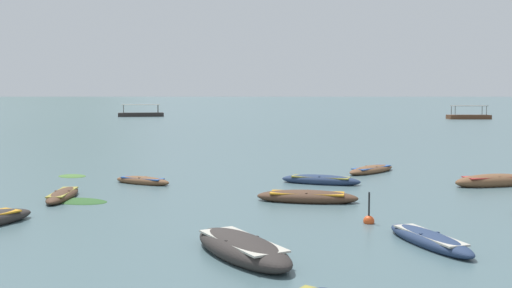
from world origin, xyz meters
The scene contains 17 objects.
ground_plane centered at (0.00, 1500.00, 0.00)m, with size 6000.00×6000.00×0.00m, color #476066.
mountain_1 centered at (-975.77, 2395.48, 290.97)m, with size 1440.65×1440.65×581.95m, color #56665B.
mountain_2 centered at (-144.70, 2459.93, 266.86)m, with size 1823.45×1823.45×533.73m, color slate.
mountain_3 centered at (507.25, 2225.39, 101.39)m, with size 584.34×584.34×202.77m, color slate.
rowboat_1 centered at (3.97, 27.56, 0.15)m, with size 3.30×3.74×0.48m.
rowboat_2 centered at (0.42, 18.41, 0.18)m, with size 4.17×1.61×0.58m.
rowboat_4 centered at (-7.47, 22.49, 0.14)m, with size 3.16×1.94×0.45m.
rowboat_6 centered at (-1.33, 10.19, 0.22)m, with size 3.69×4.41×0.72m.
rowboat_7 centered at (9.20, 23.30, 0.22)m, with size 4.26×2.54×0.70m.
rowboat_8 centered at (3.87, 11.83, 0.15)m, with size 2.34×3.84×0.49m.
rowboat_9 centered at (1.08, 23.21, 0.17)m, with size 3.98×1.92×0.54m.
rowboat_10 centered at (-9.64, 18.25, 0.14)m, with size 1.37×3.69×0.45m.
ferry_0 centered at (-31.37, 106.76, 0.45)m, with size 9.09×5.28×2.54m.
ferry_1 centered at (28.64, 100.04, 0.45)m, with size 7.32×3.20×2.54m.
mooring_buoy centered at (2.46, 14.58, 0.11)m, with size 0.37×0.37×1.16m.
weed_patch_1 centered at (-11.87, 24.73, 0.00)m, with size 1.23×1.62×0.14m, color #477033.
weed_patch_2 centered at (-8.74, 17.68, 0.00)m, with size 1.44×2.47×0.14m, color #2D5628.
Camera 1 is at (0.31, -5.04, 4.30)m, focal length 41.39 mm.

